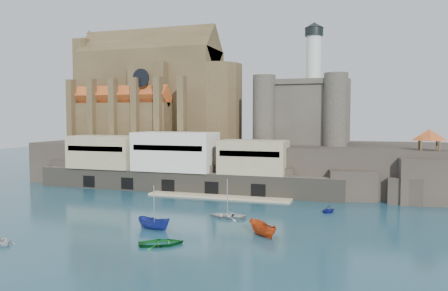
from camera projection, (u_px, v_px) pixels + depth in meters
ground at (172, 215)px, 72.67m from camera, size 300.00×300.00×0.00m
promontory at (237, 163)px, 109.76m from camera, size 100.00×36.00×10.00m
quay at (174, 163)px, 97.32m from camera, size 70.00×12.00×13.05m
church at (156, 96)px, 118.43m from camera, size 47.00×25.93×30.51m
castle_keep at (304, 109)px, 105.48m from camera, size 21.20×21.20×29.30m
rock_outcrop at (428, 181)px, 83.91m from camera, size 14.50×10.50×8.70m
pavilion at (429, 136)px, 83.50m from camera, size 6.40×6.40×5.40m
boat_1 at (4, 245)px, 55.96m from camera, size 3.18×3.33×3.33m
boat_2 at (154, 229)px, 63.87m from camera, size 2.54×2.50×5.61m
boat_3 at (162, 245)px, 55.84m from camera, size 3.09×4.21×5.81m
boat_5 at (262, 235)px, 60.44m from camera, size 3.06×3.06×5.67m
boat_6 at (227, 218)px, 71.07m from camera, size 1.32×4.32×6.02m
boat_7 at (328, 213)px, 74.85m from camera, size 3.13×2.88×3.10m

